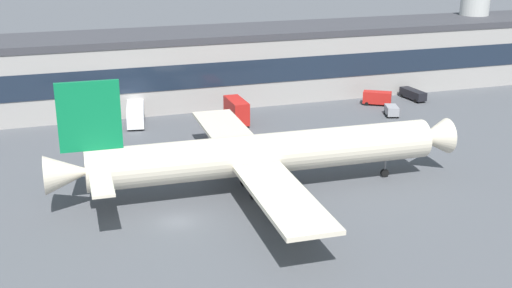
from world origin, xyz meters
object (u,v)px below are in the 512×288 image
(catering_truck, at_px, (236,110))
(belt_loader, at_px, (413,94))
(fuel_truck, at_px, (136,114))
(crew_van, at_px, (378,97))
(airliner, at_px, (259,154))
(baggage_tug, at_px, (392,110))

(catering_truck, height_order, belt_loader, catering_truck)
(fuel_truck, height_order, crew_van, fuel_truck)
(airliner, xyz_separation_m, crew_van, (34.67, 32.96, -3.54))
(catering_truck, relative_size, crew_van, 1.29)
(fuel_truck, xyz_separation_m, belt_loader, (53.64, -0.17, -0.73))
(airliner, height_order, fuel_truck, airliner)
(belt_loader, bearing_deg, baggage_tug, -136.81)
(airliner, distance_m, belt_loader, 55.33)
(fuel_truck, height_order, baggage_tug, fuel_truck)
(belt_loader, bearing_deg, airliner, -141.35)
(airliner, distance_m, fuel_truck, 36.34)
(catering_truck, xyz_separation_m, belt_loader, (37.15, 4.40, -1.14))
(baggage_tug, xyz_separation_m, belt_loader, (9.74, 9.15, 0.07))
(belt_loader, relative_size, crew_van, 1.17)
(airliner, bearing_deg, belt_loader, 38.65)
(fuel_truck, relative_size, baggage_tug, 2.16)
(baggage_tug, bearing_deg, fuel_truck, 168.01)
(catering_truck, xyz_separation_m, baggage_tug, (27.41, -4.75, -1.21))
(baggage_tug, height_order, crew_van, crew_van)
(baggage_tug, distance_m, crew_van, 7.75)
(crew_van, bearing_deg, fuel_truck, 177.86)
(catering_truck, bearing_deg, airliner, -101.21)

